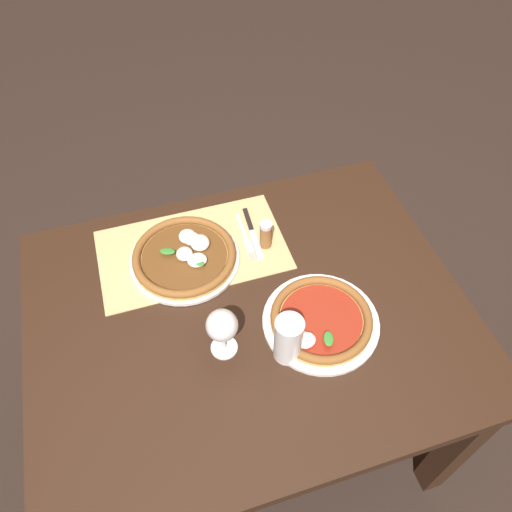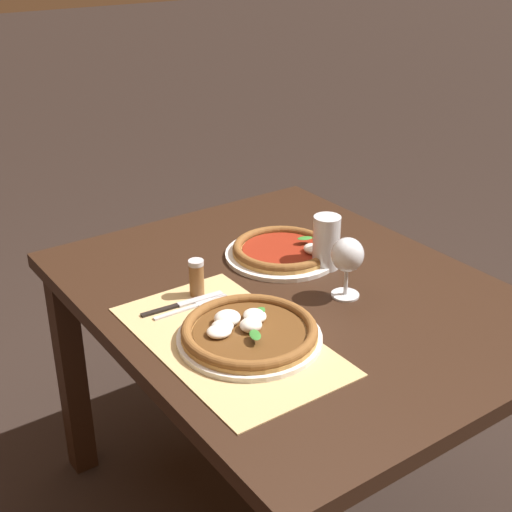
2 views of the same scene
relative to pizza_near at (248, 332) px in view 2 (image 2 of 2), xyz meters
name	(u,v)px [view 2 (image 2 of 2)]	position (x,y,z in m)	size (l,w,h in m)	color
ground_plane	(287,511)	(-0.13, 0.22, -0.76)	(24.00, 24.00, 0.00)	black
dining_table	(292,327)	(-0.13, 0.22, -0.13)	(1.19, 0.95, 0.74)	black
paper_placemat	(228,340)	(-0.03, -0.03, -0.02)	(0.55, 0.32, 0.00)	tan
pizza_near	(248,332)	(0.00, 0.00, 0.00)	(0.32, 0.32, 0.05)	silver
pizza_far	(283,251)	(-0.30, 0.32, 0.00)	(0.31, 0.31, 0.05)	silver
wine_glass	(347,257)	(-0.03, 0.31, 0.08)	(0.08, 0.08, 0.16)	silver
pint_glass	(326,243)	(-0.18, 0.37, 0.05)	(0.07, 0.07, 0.15)	silver
fork	(192,307)	(-0.19, -0.03, -0.02)	(0.02, 0.20, 0.00)	#B7B7BC
knife	(183,304)	(-0.22, -0.04, -0.02)	(0.03, 0.22, 0.01)	black
pepper_shaker	(197,278)	(-0.24, 0.01, 0.03)	(0.04, 0.04, 0.10)	brown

